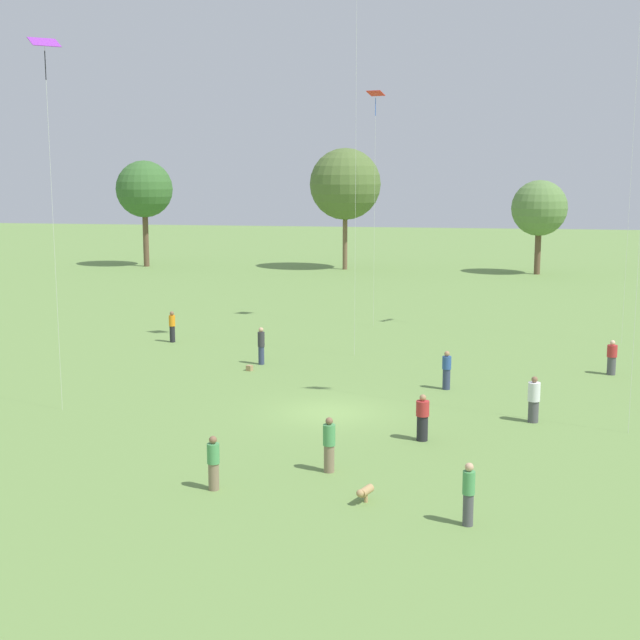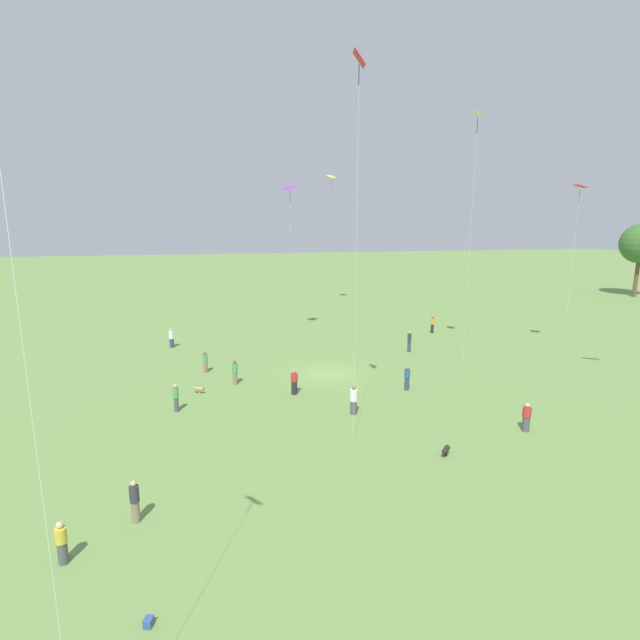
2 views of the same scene
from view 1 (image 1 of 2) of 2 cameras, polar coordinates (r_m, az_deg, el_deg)
The scene contains 17 objects.
ground_plane at distance 36.05m, azimuth 0.63°, elevation -5.94°, with size 240.00×240.00×0.00m, color #6B8E47.
tree_0 at distance 92.22m, azimuth -11.18°, elevation 8.20°, with size 5.69×5.69×10.66m.
tree_1 at distance 87.74m, azimuth 1.63°, elevation 8.68°, with size 6.95×6.95×11.83m.
tree_2 at distance 86.03m, azimuth 13.86°, elevation 6.95°, with size 5.18×5.18×8.79m.
person_0 at distance 25.07m, azimuth 9.48°, elevation -10.92°, with size 0.44×0.44×1.79m.
person_1 at distance 35.44m, azimuth 13.52°, elevation -4.99°, with size 0.59×0.59×1.81m.
person_3 at distance 39.98m, azimuth 8.10°, elevation -3.21°, with size 0.56×0.56×1.74m.
person_4 at distance 32.40m, azimuth 6.58°, elevation -6.26°, with size 0.67×0.67×1.71m.
person_5 at distance 44.73m, azimuth -3.78°, elevation -1.65°, with size 0.44×0.44×1.89m.
person_6 at distance 51.14m, azimuth -9.44°, elevation -0.42°, with size 0.50×0.50×1.78m.
person_8 at distance 28.90m, azimuth 0.59°, elevation -8.00°, with size 0.42×0.42×1.82m.
person_9 at distance 27.56m, azimuth -6.84°, elevation -9.08°, with size 0.47×0.47×1.70m.
person_10 at distance 44.65m, azimuth 18.17°, elevation -2.32°, with size 0.66×0.66×1.67m.
kite_3 at distance 55.33m, azimuth 3.58°, elevation 13.60°, with size 1.13×1.11×14.36m.
kite_4 at distance 36.98m, azimuth -17.20°, elevation 15.83°, with size 1.46×1.45×14.67m.
dog_0 at distance 26.53m, azimuth 2.87°, elevation -10.92°, with size 0.46×0.77×0.50m.
picnic_bag_0 at distance 43.54m, azimuth -4.54°, elevation -3.08°, with size 0.33×0.32×0.26m.
Camera 1 is at (5.64, -34.28, 9.60)m, focal length 50.00 mm.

